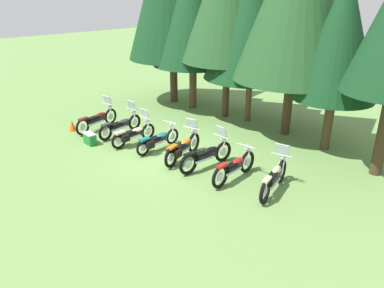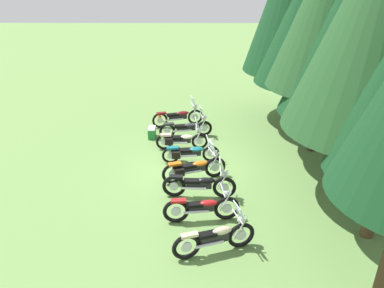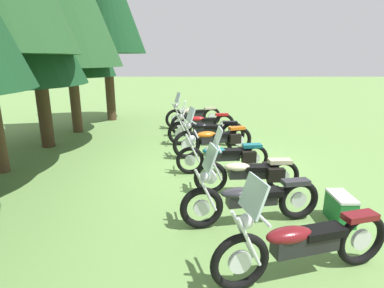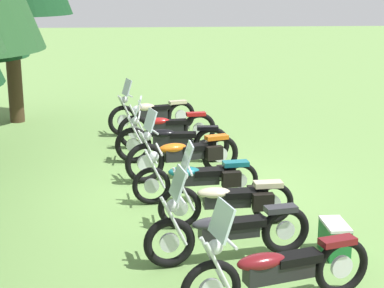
{
  "view_description": "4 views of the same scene",
  "coord_description": "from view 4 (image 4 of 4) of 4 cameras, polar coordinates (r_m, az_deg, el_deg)",
  "views": [
    {
      "loc": [
        10.35,
        -8.12,
        5.93
      ],
      "look_at": [
        0.77,
        0.48,
        0.53
      ],
      "focal_mm": 35.48,
      "sensor_mm": 36.0,
      "label": 1
    },
    {
      "loc": [
        11.93,
        0.11,
        6.77
      ],
      "look_at": [
        -0.6,
        0.03,
        0.79
      ],
      "focal_mm": 34.73,
      "sensor_mm": 36.0,
      "label": 2
    },
    {
      "loc": [
        -7.53,
        0.71,
        2.61
      ],
      "look_at": [
        -0.24,
        0.7,
        0.59
      ],
      "focal_mm": 28.87,
      "sensor_mm": 36.0,
      "label": 3
    },
    {
      "loc": [
        -10.66,
        0.86,
        3.7
      ],
      "look_at": [
        -0.27,
        0.02,
        0.93
      ],
      "focal_mm": 57.87,
      "sensor_mm": 36.0,
      "label": 4
    }
  ],
  "objects": [
    {
      "name": "ground_plane",
      "position": [
        11.32,
        0.01,
        -4.19
      ],
      "size": [
        80.0,
        80.0,
        0.0
      ],
      "primitive_type": "plane",
      "color": "#6B934C"
    },
    {
      "name": "motorcycle_0",
      "position": [
        7.32,
        7.77,
        -11.41
      ],
      "size": [
        0.92,
        2.36,
        1.37
      ],
      "rotation": [
        0.0,
        0.0,
        1.84
      ],
      "color": "black",
      "rests_on": "ground_plane"
    },
    {
      "name": "motorcycle_1",
      "position": [
        8.41,
        3.22,
        -7.9
      ],
      "size": [
        0.7,
        2.33,
        1.36
      ],
      "rotation": [
        0.0,
        0.0,
        1.75
      ],
      "color": "black",
      "rests_on": "ground_plane"
    },
    {
      "name": "motorcycle_2",
      "position": [
        9.56,
        3.4,
        -5.05
      ],
      "size": [
        0.76,
        2.13,
        1.35
      ],
      "rotation": [
        0.0,
        0.0,
        1.62
      ],
      "color": "black",
      "rests_on": "ground_plane"
    },
    {
      "name": "motorcycle_3",
      "position": [
        10.59,
        0.67,
        -3.1
      ],
      "size": [
        0.76,
        2.2,
        0.98
      ],
      "rotation": [
        0.0,
        0.0,
        1.68
      ],
      "color": "black",
      "rests_on": "ground_plane"
    },
    {
      "name": "motorcycle_4",
      "position": [
        11.82,
        -0.69,
        -0.91
      ],
      "size": [
        1.0,
        2.24,
        1.4
      ],
      "rotation": [
        0.0,
        0.0,
        1.87
      ],
      "color": "black",
      "rests_on": "ground_plane"
    },
    {
      "name": "motorcycle_5",
      "position": [
        12.83,
        -1.96,
        0.34
      ],
      "size": [
        0.74,
        2.39,
        1.39
      ],
      "rotation": [
        0.0,
        0.0,
        1.53
      ],
      "color": "black",
      "rests_on": "ground_plane"
    },
    {
      "name": "motorcycle_6",
      "position": [
        14.05,
        -2.36,
        1.53
      ],
      "size": [
        0.72,
        2.26,
        1.04
      ],
      "rotation": [
        0.0,
        0.0,
        1.68
      ],
      "color": "black",
      "rests_on": "ground_plane"
    },
    {
      "name": "motorcycle_7",
      "position": [
        15.35,
        -3.78,
        2.76
      ],
      "size": [
        0.91,
        2.19,
        1.39
      ],
      "rotation": [
        0.0,
        0.0,
        1.88
      ],
      "color": "black",
      "rests_on": "ground_plane"
    },
    {
      "name": "picnic_cooler",
      "position": [
        8.87,
        12.99,
        -8.5
      ],
      "size": [
        0.58,
        0.31,
        0.47
      ],
      "color": "#1E7233",
      "rests_on": "ground_plane"
    }
  ]
}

